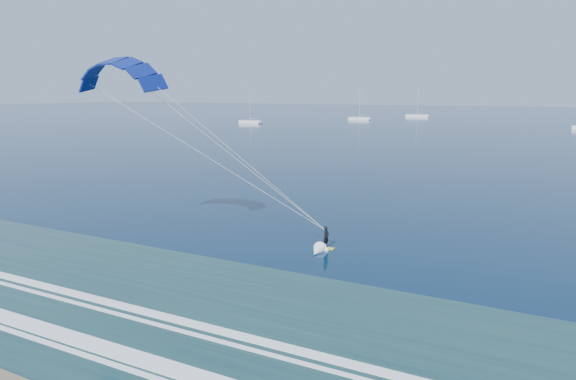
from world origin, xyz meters
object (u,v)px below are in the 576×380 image
at_px(kitesurfer_rig, 219,146).
at_px(sailboat_2, 417,116).
at_px(sailboat_0, 250,122).
at_px(sailboat_1, 359,118).

height_order(kitesurfer_rig, sailboat_2, kitesurfer_rig).
bearing_deg(sailboat_2, sailboat_0, -118.98).
xyz_separation_m(kitesurfer_rig, sailboat_0, (-81.34, 136.56, -7.34)).
distance_m(kitesurfer_rig, sailboat_0, 159.12).
relative_size(kitesurfer_rig, sailboat_2, 1.45).
bearing_deg(sailboat_0, sailboat_1, 56.20).
distance_m(sailboat_0, sailboat_1, 51.58).
bearing_deg(sailboat_0, sailboat_2, 61.02).
xyz_separation_m(kitesurfer_rig, sailboat_1, (-52.65, 179.43, -7.33)).
height_order(sailboat_0, sailboat_1, sailboat_1).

